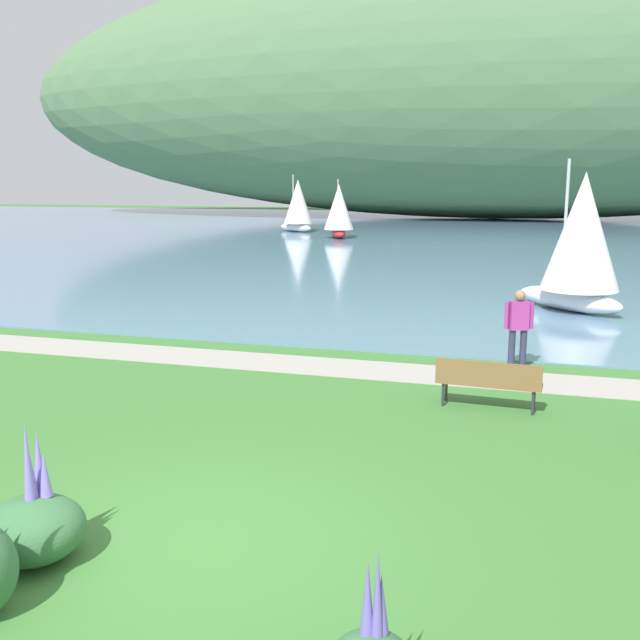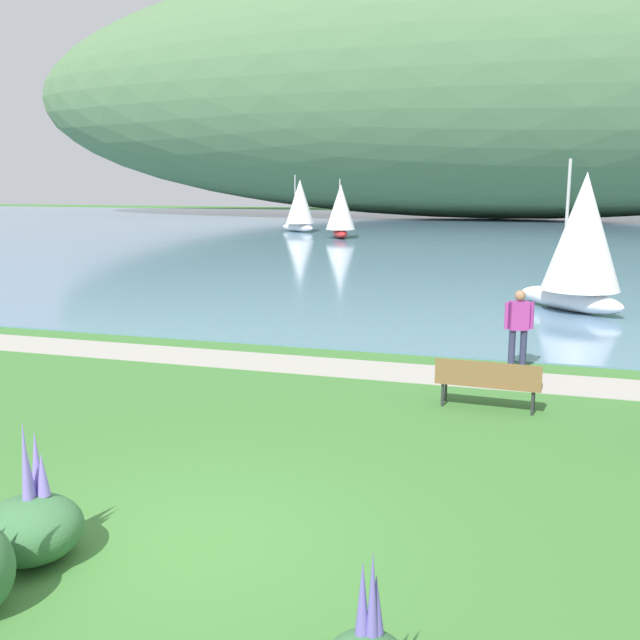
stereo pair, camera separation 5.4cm
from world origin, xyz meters
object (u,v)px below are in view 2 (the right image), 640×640
(sailboat_mid_bay, at_px, (300,205))
(sailboat_toward_hillside, at_px, (582,241))
(park_bench_near_camera, at_px, (488,380))
(sailboat_nearest_to_shore, at_px, (341,210))
(person_at_shoreline, at_px, (519,325))

(sailboat_mid_bay, distance_m, sailboat_toward_hillside, 36.41)
(park_bench_near_camera, height_order, sailboat_nearest_to_shore, sailboat_nearest_to_shore)
(sailboat_nearest_to_shore, height_order, sailboat_mid_bay, sailboat_mid_bay)
(park_bench_near_camera, bearing_deg, sailboat_mid_bay, 112.47)
(person_at_shoreline, bearing_deg, sailboat_nearest_to_shore, 111.06)
(park_bench_near_camera, distance_m, sailboat_nearest_to_shore, 38.24)
(sailboat_mid_bay, height_order, sailboat_toward_hillside, sailboat_toward_hillside)
(sailboat_toward_hillside, bearing_deg, person_at_shoreline, -101.50)
(park_bench_near_camera, distance_m, sailboat_mid_bay, 44.84)
(person_at_shoreline, distance_m, sailboat_mid_bay, 42.38)
(park_bench_near_camera, height_order, sailboat_toward_hillside, sailboat_toward_hillside)
(person_at_shoreline, bearing_deg, sailboat_toward_hillside, 78.50)
(sailboat_mid_bay, relative_size, sailboat_toward_hillside, 0.97)
(person_at_shoreline, xyz_separation_m, sailboat_nearest_to_shore, (-12.82, 33.31, 0.96))
(sailboat_nearest_to_shore, relative_size, sailboat_toward_hillside, 0.89)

